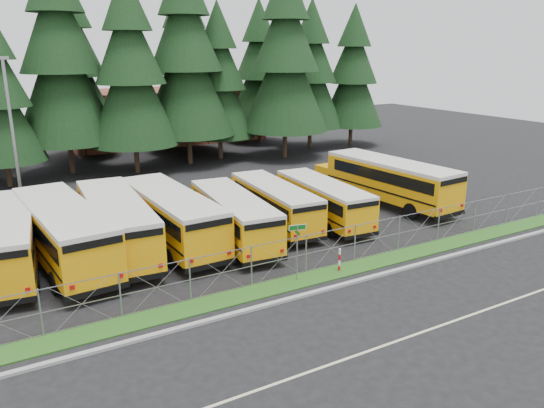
{
  "coord_description": "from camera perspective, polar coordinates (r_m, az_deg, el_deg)",
  "views": [
    {
      "loc": [
        -14.42,
        -20.97,
        10.61
      ],
      "look_at": [
        -0.03,
        4.0,
        2.12
      ],
      "focal_mm": 35.0,
      "sensor_mm": 36.0,
      "label": 1
    }
  ],
  "objects": [
    {
      "name": "conifer_3",
      "position": [
        49.01,
        -21.75,
        14.03
      ],
      "size": [
        8.61,
        8.61,
        19.05
      ],
      "primitive_type": null,
      "color": "black",
      "rests_on": "ground"
    },
    {
      "name": "bus_6",
      "position": [
        33.61,
        5.19,
        0.29
      ],
      "size": [
        3.07,
        10.14,
        2.62
      ],
      "primitive_type": null,
      "rotation": [
        0.0,
        0.0,
        -0.07
      ],
      "color": "#F19C07",
      "rests_on": "ground"
    },
    {
      "name": "brick_building",
      "position": [
        64.75,
        -11.5,
        9.34
      ],
      "size": [
        22.0,
        10.0,
        6.0
      ],
      "primitive_type": "cube",
      "color": "brown",
      "rests_on": "ground"
    },
    {
      "name": "conifer_12",
      "position": [
        56.33,
        -9.26,
        14.46
      ],
      "size": [
        8.04,
        8.04,
        17.77
      ],
      "primitive_type": null,
      "color": "black",
      "rests_on": "ground"
    },
    {
      "name": "conifer_7",
      "position": [
        52.88,
        1.45,
        15.06
      ],
      "size": [
        8.46,
        8.46,
        18.72
      ],
      "primitive_type": null,
      "color": "black",
      "rests_on": "ground"
    },
    {
      "name": "light_standard",
      "position": [
        37.41,
        -26.12,
        6.91
      ],
      "size": [
        0.7,
        0.35,
        10.14
      ],
      "color": "gray",
      "rests_on": "ground"
    },
    {
      "name": "conifer_6",
      "position": [
        52.56,
        -5.75,
        12.95
      ],
      "size": [
        6.79,
        6.79,
        15.01
      ],
      "primitive_type": null,
      "color": "black",
      "rests_on": "ground"
    },
    {
      "name": "bus_0",
      "position": [
        29.19,
        -26.61,
        -3.58
      ],
      "size": [
        4.09,
        11.67,
        3.0
      ],
      "primitive_type": null,
      "rotation": [
        0.0,
        0.0,
        -0.12
      ],
      "color": "#F19C07",
      "rests_on": "ground"
    },
    {
      "name": "striped_bollard",
      "position": [
        26.4,
        7.27,
        -6.0
      ],
      "size": [
        0.11,
        0.11,
        1.2
      ],
      "primitive_type": "cylinder",
      "color": "#B20C0C",
      "rests_on": "ground"
    },
    {
      "name": "conifer_13",
      "position": [
        61.91,
        -1.38,
        14.0
      ],
      "size": [
        7.24,
        7.24,
        16.02
      ],
      "primitive_type": null,
      "color": "black",
      "rests_on": "ground"
    },
    {
      "name": "curb",
      "position": [
        25.27,
        8.22,
        -8.44
      ],
      "size": [
        50.0,
        0.25,
        0.12
      ],
      "primitive_type": "cube",
      "color": "gray",
      "rests_on": "ground"
    },
    {
      "name": "conifer_11",
      "position": [
        55.97,
        -20.67,
        13.59
      ],
      "size": [
        8.0,
        8.0,
        17.68
      ],
      "primitive_type": null,
      "color": "black",
      "rests_on": "ground"
    },
    {
      "name": "chainlink_fence",
      "position": [
        26.44,
        5.5,
        -4.97
      ],
      "size": [
        44.0,
        0.1,
        2.0
      ],
      "primitive_type": null,
      "color": "gray",
      "rests_on": "ground"
    },
    {
      "name": "ground",
      "position": [
        27.57,
        4.24,
        -6.26
      ],
      "size": [
        120.0,
        120.0,
        0.0
      ],
      "primitive_type": "plane",
      "color": "black",
      "rests_on": "ground"
    },
    {
      "name": "bus_east",
      "position": [
        38.05,
        12.16,
        2.32
      ],
      "size": [
        3.82,
        12.28,
        3.17
      ],
      "primitive_type": null,
      "rotation": [
        0.0,
        0.0,
        0.08
      ],
      "color": "#F19C07",
      "rests_on": "ground"
    },
    {
      "name": "bus_1",
      "position": [
        28.83,
        -21.64,
        -3.03
      ],
      "size": [
        3.85,
        12.26,
        3.16
      ],
      "primitive_type": null,
      "rotation": [
        0.0,
        0.0,
        0.08
      ],
      "color": "#F19C07",
      "rests_on": "ground"
    },
    {
      "name": "conifer_9",
      "position": [
        60.64,
        8.7,
        13.43
      ],
      "size": [
        6.91,
        6.91,
        15.29
      ],
      "primitive_type": null,
      "color": "black",
      "rests_on": "ground"
    },
    {
      "name": "road_lane_line",
      "position": [
        22.1,
        16.23,
        -12.97
      ],
      "size": [
        50.0,
        0.12,
        0.01
      ],
      "primitive_type": "cube",
      "color": "beige",
      "rests_on": "ground"
    },
    {
      "name": "bus_4",
      "position": [
        30.15,
        -4.37,
        -1.47
      ],
      "size": [
        3.5,
        10.65,
        2.74
      ],
      "primitive_type": null,
      "rotation": [
        0.0,
        0.0,
        -0.1
      ],
      "color": "#F19C07",
      "rests_on": "ground"
    },
    {
      "name": "bus_2",
      "position": [
        29.57,
        -16.51,
        -2.15
      ],
      "size": [
        3.52,
        11.88,
        3.08
      ],
      "primitive_type": null,
      "rotation": [
        0.0,
        0.0,
        -0.06
      ],
      "color": "#F19C07",
      "rests_on": "ground"
    },
    {
      "name": "conifer_5",
      "position": [
        50.36,
        -9.25,
        14.98
      ],
      "size": [
        8.61,
        8.61,
        19.04
      ],
      "primitive_type": null,
      "color": "black",
      "rests_on": "ground"
    },
    {
      "name": "bus_5",
      "position": [
        32.73,
        0.03,
        -0.07
      ],
      "size": [
        3.1,
        10.22,
        2.64
      ],
      "primitive_type": null,
      "rotation": [
        0.0,
        0.0,
        -0.07
      ],
      "color": "#F19C07",
      "rests_on": "ground"
    },
    {
      "name": "conifer_8",
      "position": [
        58.59,
        4.22,
        13.68
      ],
      "size": [
        7.1,
        7.1,
        15.71
      ],
      "primitive_type": null,
      "color": "black",
      "rests_on": "ground"
    },
    {
      "name": "street_sign",
      "position": [
        24.65,
        2.73,
        -3.96
      ],
      "size": [
        0.83,
        0.54,
        2.81
      ],
      "color": "gray",
      "rests_on": "ground"
    },
    {
      "name": "grass_verge",
      "position": [
        26.29,
        6.33,
        -7.42
      ],
      "size": [
        50.0,
        1.4,
        0.06
      ],
      "primitive_type": "cube",
      "color": "#1A4012",
      "rests_on": "ground"
    },
    {
      "name": "conifer_4",
      "position": [
        47.64,
        -14.96,
        13.37
      ],
      "size": [
        7.71,
        7.71,
        17.04
      ],
      "primitive_type": null,
      "color": "black",
      "rests_on": "ground"
    },
    {
      "name": "bus_3",
      "position": [
        30.09,
        -11.06,
        -1.46
      ],
      "size": [
        3.14,
        11.74,
        3.06
      ],
      "primitive_type": null,
      "rotation": [
        0.0,
        0.0,
        0.03
      ],
      "color": "#F19C07",
      "rests_on": "ground"
    }
  ]
}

